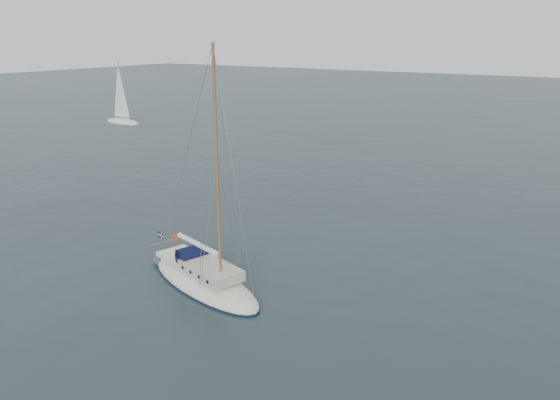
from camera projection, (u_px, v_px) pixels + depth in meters
The scene contains 4 objects.
ground at pixel (281, 277), 27.18m from camera, with size 300.00×300.00×0.00m, color black.
sailboat at pixel (204, 269), 26.00m from camera, with size 8.31×2.49×11.83m.
dinghy at pixel (177, 263), 28.51m from camera, with size 2.71×1.22×0.39m.
distant_yacht_a at pixel (120, 95), 73.37m from camera, with size 6.55×3.49×8.68m.
Camera 1 is at (13.25, -21.04, 11.63)m, focal length 35.00 mm.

